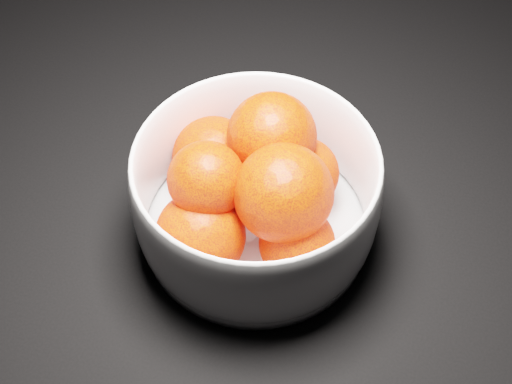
# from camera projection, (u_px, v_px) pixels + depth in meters

# --- Properties ---
(ground) EXTENTS (3.00, 3.00, 0.00)m
(ground) POSITION_uv_depth(u_px,v_px,m) (359.00, 46.00, 0.72)
(ground) COLOR black
(ground) RESTS_ON ground
(bowl) EXTENTS (0.19, 0.19, 0.09)m
(bowl) POSITION_uv_depth(u_px,v_px,m) (256.00, 196.00, 0.54)
(bowl) COLOR white
(bowl) RESTS_ON ground
(orange_pile) EXTENTS (0.15, 0.15, 0.11)m
(orange_pile) POSITION_uv_depth(u_px,v_px,m) (252.00, 185.00, 0.53)
(orange_pile) COLOR red
(orange_pile) RESTS_ON bowl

